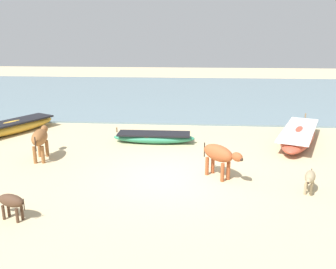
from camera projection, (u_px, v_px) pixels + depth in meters
name	position (u px, v px, depth m)	size (l,w,h in m)	color
ground	(170.00, 177.00, 10.62)	(80.00, 80.00, 0.00)	#CCB789
sea_water	(186.00, 93.00, 26.48)	(60.00, 20.00, 0.08)	slate
fishing_boat_0	(12.00, 127.00, 15.40)	(2.94, 4.28, 0.74)	gold
fishing_boat_1	(299.00, 135.00, 14.06)	(2.92, 5.01, 0.77)	#B74733
fishing_boat_2	(154.00, 137.00, 14.04)	(3.30, 0.86, 0.61)	#338C66
cow_adult_rust	(219.00, 155.00, 10.39)	(1.25, 1.35, 1.02)	#9E4C28
calf_near_dark	(10.00, 201.00, 8.05)	(0.96, 0.47, 0.64)	#4C3323
calf_far_dun	(310.00, 178.00, 9.44)	(0.53, 0.91, 0.61)	tan
cow_second_adult_brown	(40.00, 138.00, 11.99)	(0.71, 1.64, 1.07)	brown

